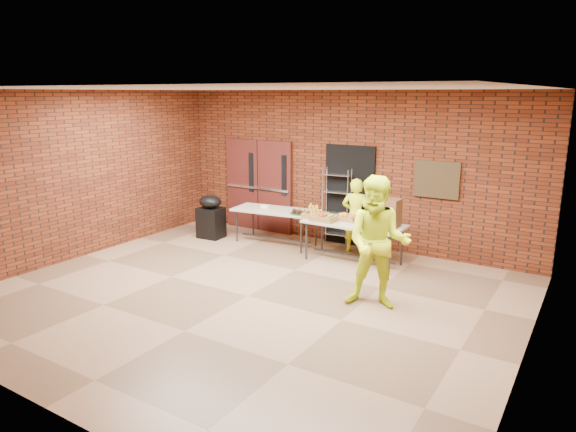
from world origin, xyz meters
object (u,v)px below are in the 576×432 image
(table_right, at_px, (354,226))
(volunteer_woman, at_px, (355,216))
(volunteer_man, at_px, (378,243))
(covered_grill, at_px, (211,216))
(wire_rack, at_px, (336,207))
(coffee_dispenser, at_px, (389,213))
(table_left, at_px, (276,212))

(table_right, xyz_separation_m, volunteer_woman, (-0.24, 0.60, 0.04))
(table_right, relative_size, volunteer_woman, 1.25)
(table_right, distance_m, volunteer_man, 2.08)
(covered_grill, bearing_deg, wire_rack, 17.72)
(wire_rack, xyz_separation_m, covered_grill, (-2.58, -1.01, -0.33))
(coffee_dispenser, xyz_separation_m, volunteer_man, (0.52, -1.77, -0.04))
(wire_rack, height_order, table_right, wire_rack)
(covered_grill, xyz_separation_m, volunteer_man, (4.57, -1.60, 0.51))
(covered_grill, bearing_deg, volunteer_woman, 8.73)
(volunteer_woman, bearing_deg, coffee_dispenser, 138.37)
(volunteer_woman, relative_size, volunteer_man, 0.76)
(coffee_dispenser, xyz_separation_m, covered_grill, (-4.05, -0.17, -0.55))
(table_right, xyz_separation_m, covered_grill, (-3.41, -0.10, -0.23))
(wire_rack, distance_m, table_left, 1.29)
(wire_rack, distance_m, covered_grill, 2.79)
(wire_rack, bearing_deg, volunteer_woman, -34.22)
(table_right, distance_m, coffee_dispenser, 0.72)
(covered_grill, bearing_deg, table_right, -1.98)
(table_left, distance_m, coffee_dispenser, 2.60)
(coffee_dispenser, bearing_deg, volunteer_woman, 149.40)
(wire_rack, relative_size, volunteer_woman, 1.07)
(table_left, xyz_separation_m, coffee_dispenser, (2.57, -0.19, 0.35))
(table_right, relative_size, volunteer_man, 0.95)
(table_right, height_order, covered_grill, covered_grill)
(coffee_dispenser, height_order, volunteer_woman, volunteer_woman)
(table_right, height_order, volunteer_man, volunteer_man)
(wire_rack, height_order, table_left, wire_rack)
(wire_rack, bearing_deg, table_left, -155.32)
(table_right, relative_size, covered_grill, 1.98)
(covered_grill, distance_m, volunteer_man, 4.87)
(table_left, distance_m, volunteer_man, 3.68)
(coffee_dispenser, distance_m, volunteer_man, 1.84)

